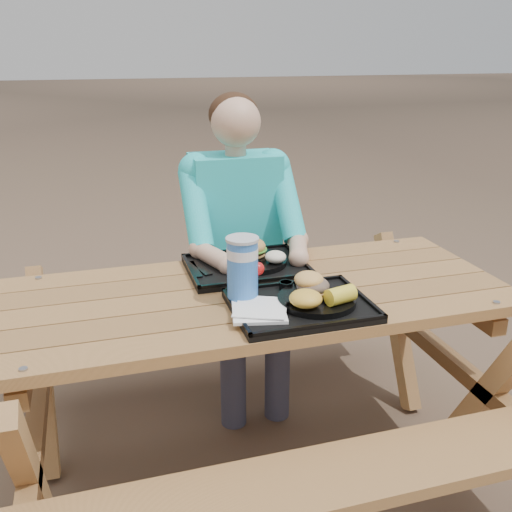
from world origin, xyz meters
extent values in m
plane|color=#999999|center=(0.00, 0.00, 0.00)|extent=(60.00, 60.00, 0.00)
cube|color=black|center=(0.10, -0.19, 0.76)|extent=(0.45, 0.35, 0.02)
cube|color=black|center=(0.02, 0.20, 0.76)|extent=(0.45, 0.35, 0.02)
cylinder|color=black|center=(0.15, -0.20, 0.78)|extent=(0.26, 0.26, 0.02)
cylinder|color=black|center=(0.05, 0.21, 0.78)|extent=(0.26, 0.26, 0.02)
cube|color=white|center=(-0.06, -0.22, 0.78)|extent=(0.20, 0.20, 0.02)
cylinder|color=blue|center=(-0.08, -0.10, 0.87)|extent=(0.10, 0.10, 0.21)
cylinder|color=black|center=(0.09, -0.07, 0.78)|extent=(0.05, 0.05, 0.03)
cylinder|color=yellow|center=(0.15, -0.07, 0.79)|extent=(0.05, 0.05, 0.03)
ellipsoid|color=yellow|center=(0.09, -0.25, 0.82)|extent=(0.11, 0.11, 0.05)
cube|color=black|center=(-0.16, 0.21, 0.77)|extent=(0.06, 0.17, 0.01)
ellipsoid|color=#532110|center=(-0.01, 0.15, 0.81)|extent=(0.07, 0.07, 0.03)
ellipsoid|color=white|center=(0.12, 0.15, 0.81)|extent=(0.08, 0.08, 0.05)
camera|label=1|loc=(-0.53, -1.79, 1.56)|focal=40.00mm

